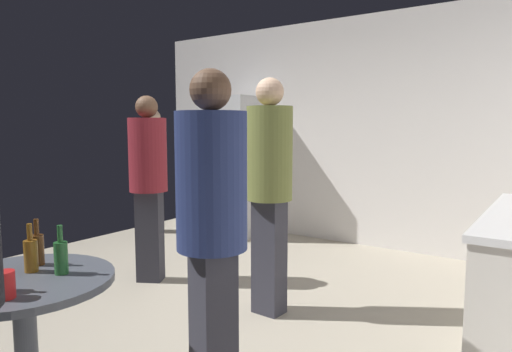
% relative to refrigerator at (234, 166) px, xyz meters
% --- Properties ---
extents(ground_plane, '(5.20, 5.20, 0.10)m').
position_rel_refrigerator_xyz_m(ground_plane, '(1.25, -2.20, -0.95)').
color(ground_plane, '#B2A893').
extents(wall_back, '(5.32, 0.06, 2.70)m').
position_rel_refrigerator_xyz_m(wall_back, '(1.25, 0.43, 0.45)').
color(wall_back, silver).
rests_on(wall_back, ground_plane).
extents(refrigerator, '(0.70, 0.68, 1.80)m').
position_rel_refrigerator_xyz_m(refrigerator, '(0.00, 0.00, 0.00)').
color(refrigerator, silver).
rests_on(refrigerator, ground_plane).
extents(foreground_table, '(0.80, 0.80, 0.73)m').
position_rel_refrigerator_xyz_m(foreground_table, '(1.60, -3.69, -0.27)').
color(foreground_table, '#4C515B').
rests_on(foreground_table, ground_plane).
extents(beer_bottle_amber, '(0.06, 0.06, 0.23)m').
position_rel_refrigerator_xyz_m(beer_bottle_amber, '(1.55, -3.61, -0.08)').
color(beer_bottle_amber, '#8C5919').
rests_on(beer_bottle_amber, foreground_table).
extents(beer_bottle_brown, '(0.06, 0.06, 0.23)m').
position_rel_refrigerator_xyz_m(beer_bottle_brown, '(1.47, -3.53, -0.08)').
color(beer_bottle_brown, '#593314').
rests_on(beer_bottle_brown, foreground_table).
extents(beer_bottle_green, '(0.06, 0.06, 0.23)m').
position_rel_refrigerator_xyz_m(beer_bottle_green, '(1.69, -3.55, -0.08)').
color(beer_bottle_green, '#26662D').
rests_on(beer_bottle_green, foreground_table).
extents(plastic_cup_red, '(0.08, 0.08, 0.11)m').
position_rel_refrigerator_xyz_m(plastic_cup_red, '(1.78, -3.85, -0.11)').
color(plastic_cup_red, red).
rests_on(plastic_cup_red, foreground_table).
extents(person_in_gray_shirt, '(0.48, 0.48, 1.64)m').
position_rel_refrigerator_xyz_m(person_in_gray_shirt, '(-0.95, -0.51, 0.06)').
color(person_in_gray_shirt, '#2D2D38').
rests_on(person_in_gray_shirt, ground_plane).
extents(person_in_olive_shirt, '(0.36, 0.36, 1.77)m').
position_rel_refrigerator_xyz_m(person_in_olive_shirt, '(1.78, -1.91, 0.14)').
color(person_in_olive_shirt, '#2D2D38').
rests_on(person_in_olive_shirt, ground_plane).
extents(person_in_maroon_shirt, '(0.46, 0.46, 1.69)m').
position_rel_refrigerator_xyz_m(person_in_maroon_shirt, '(0.48, -1.91, 0.09)').
color(person_in_maroon_shirt, '#2D2D38').
rests_on(person_in_maroon_shirt, ground_plane).
extents(person_in_navy_shirt, '(0.45, 0.45, 1.68)m').
position_rel_refrigerator_xyz_m(person_in_navy_shirt, '(2.21, -3.09, 0.09)').
color(person_in_navy_shirt, '#2D2D38').
rests_on(person_in_navy_shirt, ground_plane).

